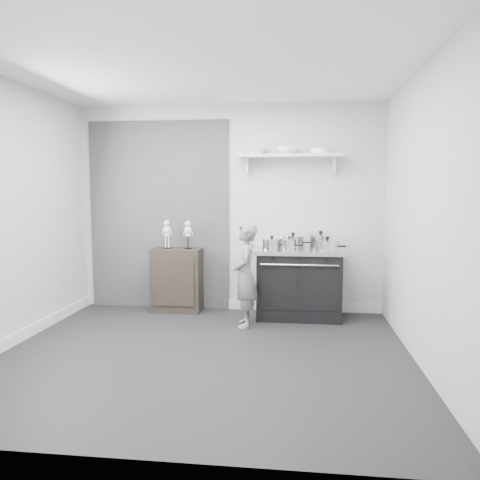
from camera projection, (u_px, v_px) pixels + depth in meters
The scene contains 16 objects.
ground at pixel (203, 354), 4.53m from camera, with size 4.00×4.00×0.00m, color black.
room_shell at pixel (196, 185), 4.51m from camera, with size 4.02×3.62×2.71m.
wall_shelf at pixel (290, 157), 5.88m from camera, with size 1.30×0.26×0.24m.
stove at pixel (299, 283), 5.83m from camera, with size 1.08×0.67×0.86m.
side_cabinet at pixel (177, 280), 6.15m from camera, with size 0.64×0.37×0.83m, color black.
child at pixel (245, 275), 5.42m from camera, with size 0.44×0.29×1.21m, color slate.
pot_front_left at pixel (272, 244), 5.72m from camera, with size 0.32×0.24×0.17m.
pot_back_left at pixel (293, 242), 5.89m from camera, with size 0.36×0.28×0.20m.
pot_back_right at pixel (321, 241), 5.87m from camera, with size 0.38×0.29×0.22m.
pot_front_right at pixel (327, 245), 5.59m from camera, with size 0.36×0.27×0.18m.
pot_front_center at pixel (289, 245), 5.62m from camera, with size 0.27×0.18×0.17m.
skeleton_full at pixel (167, 232), 6.10m from camera, with size 0.12×0.08×0.43m, color beige, non-canonical shape.
skeleton_torso at pixel (188, 233), 6.07m from camera, with size 0.12×0.08×0.42m, color beige, non-canonical shape.
bowl_large at pixel (256, 151), 5.92m from camera, with size 0.29×0.29×0.07m, color white.
bowl_small at pixel (288, 151), 5.87m from camera, with size 0.27×0.27×0.08m, color white.
plate_stack at pixel (321, 151), 5.82m from camera, with size 0.25×0.25×0.06m, color white.
Camera 1 is at (0.88, -4.31, 1.58)m, focal length 35.00 mm.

